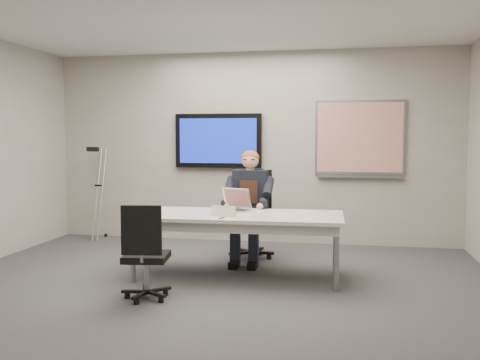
% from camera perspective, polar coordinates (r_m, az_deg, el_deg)
% --- Properties ---
extents(floor, '(6.00, 6.00, 0.02)m').
position_cam_1_polar(floor, '(5.21, -4.42, -12.78)').
color(floor, '#3B3B3E').
rests_on(floor, ground).
extents(wall_back, '(6.00, 0.02, 2.80)m').
position_cam_1_polar(wall_back, '(7.90, 1.30, 3.48)').
color(wall_back, '#9E998F').
rests_on(wall_back, ground).
extents(conference_table, '(2.32, 1.01, 0.71)m').
position_cam_1_polar(conference_table, '(5.92, -0.23, -4.40)').
color(conference_table, silver).
rests_on(conference_table, ground).
extents(tv_display, '(1.30, 0.09, 0.80)m').
position_cam_1_polar(tv_display, '(7.95, -2.33, 4.20)').
color(tv_display, black).
rests_on(tv_display, wall_back).
extents(whiteboard, '(1.25, 0.08, 1.10)m').
position_cam_1_polar(whiteboard, '(7.76, 12.65, 4.31)').
color(whiteboard, gray).
rests_on(whiteboard, wall_back).
extents(office_chair_far, '(0.56, 0.56, 1.13)m').
position_cam_1_polar(office_chair_far, '(6.92, 1.26, -5.41)').
color(office_chair_far, black).
rests_on(office_chair_far, ground).
extents(office_chair_near, '(0.50, 0.50, 0.93)m').
position_cam_1_polar(office_chair_near, '(5.24, -10.02, -9.43)').
color(office_chair_near, black).
rests_on(office_chair_near, ground).
extents(seated_person, '(0.43, 0.74, 1.39)m').
position_cam_1_polar(seated_person, '(6.63, 0.86, -4.03)').
color(seated_person, '#202535').
rests_on(seated_person, office_chair_far).
extents(crutch, '(0.38, 0.86, 1.51)m').
position_cam_1_polar(crutch, '(8.39, -14.77, -1.25)').
color(crutch, '#ABAEB3').
rests_on(crutch, ground).
extents(laptop, '(0.42, 0.44, 0.25)m').
position_cam_1_polar(laptop, '(6.17, -0.52, -2.68)').
color(laptop, '#BABABC').
rests_on(laptop, conference_table).
extents(name_tent, '(0.28, 0.12, 0.11)m').
position_cam_1_polar(name_tent, '(5.75, -1.78, -3.31)').
color(name_tent, silver).
rests_on(name_tent, conference_table).
extents(pen, '(0.04, 0.13, 0.01)m').
position_cam_1_polar(pen, '(5.58, -1.95, -4.05)').
color(pen, black).
rests_on(pen, conference_table).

